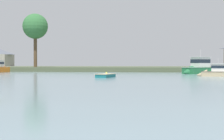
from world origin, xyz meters
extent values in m
cube|color=#4C563D|center=(0.00, 84.64, 0.53)|extent=(249.62, 47.45, 1.06)
cube|color=tan|center=(3.00, 37.92, 0.16)|extent=(5.77, 2.88, 1.10)
cone|color=tan|center=(0.28, 38.40, 0.16)|extent=(1.83, 1.99, 1.75)
cube|color=black|center=(3.00, 37.92, 0.68)|extent=(5.89, 2.98, 0.05)
cube|color=silver|center=(2.56, 38.00, 1.26)|extent=(2.09, 1.86, 1.10)
cube|color=#19232D|center=(2.56, 38.00, 1.37)|extent=(2.14, 1.89, 0.40)
cube|color=beige|center=(2.56, 38.00, 1.85)|extent=(2.36, 2.14, 0.06)
cylinder|color=silver|center=(2.56, 38.00, 2.29)|extent=(0.03, 0.03, 0.83)
cube|color=#236B3D|center=(1.81, 51.83, 0.28)|extent=(7.74, 8.18, 1.90)
cone|color=#236B3D|center=(-1.10, 48.61, 0.28)|extent=(3.37, 3.37, 2.34)
cube|color=silver|center=(1.81, 51.83, 1.20)|extent=(7.93, 8.38, 0.05)
cube|color=silver|center=(1.44, 51.43, 2.14)|extent=(3.68, 3.77, 1.84)
cube|color=#19232D|center=(1.44, 51.43, 2.33)|extent=(3.76, 3.84, 0.66)
cube|color=beige|center=(1.44, 51.43, 3.09)|extent=(4.19, 4.27, 0.06)
cylinder|color=silver|center=(1.44, 51.43, 3.83)|extent=(0.03, 0.03, 1.40)
cone|color=orange|center=(-40.98, 57.96, 0.27)|extent=(2.43, 2.18, 2.42)
cube|color=#196B70|center=(-12.92, 31.48, 0.14)|extent=(2.24, 3.73, 0.64)
cube|color=#C6B289|center=(-12.92, 31.48, 0.46)|extent=(2.39, 3.89, 0.05)
cube|color=tan|center=(-12.92, 31.48, 0.42)|extent=(1.34, 0.36, 0.03)
sphere|color=orange|center=(-13.21, 36.81, 0.06)|extent=(0.35, 0.35, 0.35)
torus|color=#333338|center=(-13.21, 36.81, 0.27)|extent=(0.12, 0.12, 0.02)
sphere|color=yellow|center=(-15.91, 48.88, 0.07)|extent=(0.39, 0.39, 0.39)
torus|color=#333338|center=(-15.91, 48.88, 0.30)|extent=(0.12, 0.12, 0.02)
cylinder|color=brown|center=(-36.52, 65.10, 5.38)|extent=(0.82, 0.82, 8.63)
sphere|color=#336B38|center=(-36.52, 65.10, 11.08)|extent=(6.17, 6.17, 6.17)
camera|label=1|loc=(-5.14, -11.61, 1.76)|focal=52.75mm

